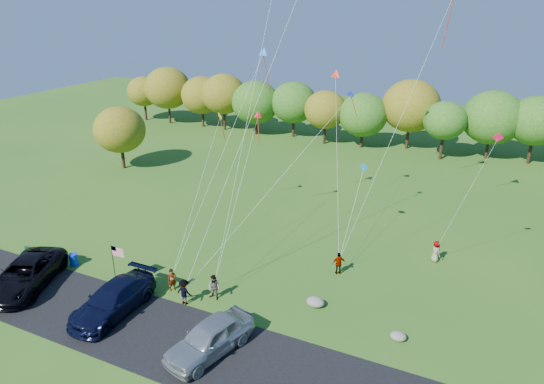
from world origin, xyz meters
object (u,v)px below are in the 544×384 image
(minivan_dark, at_px, (25,274))
(flyer_c, at_px, (184,292))
(minivan_silver, at_px, (210,338))
(flyer_a, at_px, (172,280))
(park_bench, at_px, (37,253))
(trash_barrel, at_px, (74,260))
(flyer_b, at_px, (214,287))
(flyer_d, at_px, (339,263))
(flyer_e, at_px, (436,251))
(minivan_navy, at_px, (113,300))

(minivan_dark, distance_m, flyer_c, 10.92)
(minivan_silver, relative_size, flyer_a, 3.46)
(park_bench, height_order, trash_barrel, park_bench)
(flyer_a, distance_m, flyer_b, 3.03)
(minivan_dark, xyz_separation_m, minivan_silver, (14.38, -0.28, 0.00))
(flyer_b, height_order, flyer_d, flyer_b)
(flyer_b, xyz_separation_m, flyer_d, (6.18, 6.29, -0.04))
(minivan_silver, xyz_separation_m, flyer_a, (-5.45, 4.10, -0.20))
(trash_barrel, bearing_deg, flyer_b, 3.48)
(minivan_silver, bearing_deg, flyer_d, 85.93)
(minivan_dark, height_order, trash_barrel, minivan_dark)
(park_bench, xyz_separation_m, trash_barrel, (3.09, 0.53, -0.09))
(park_bench, bearing_deg, flyer_c, -9.12)
(minivan_silver, bearing_deg, flyer_e, 73.22)
(flyer_c, relative_size, trash_barrel, 1.93)
(flyer_c, distance_m, flyer_e, 18.07)
(trash_barrel, bearing_deg, minivan_dark, -99.97)
(minivan_silver, relative_size, flyer_e, 3.32)
(minivan_navy, distance_m, park_bench, 10.06)
(flyer_a, height_order, flyer_c, flyer_c)
(flyer_e, distance_m, park_bench, 29.06)
(minivan_dark, xyz_separation_m, flyer_c, (10.52, 2.91, -0.13))
(minivan_dark, distance_m, flyer_a, 9.71)
(flyer_c, relative_size, flyer_e, 1.05)
(flyer_e, height_order, park_bench, flyer_e)
(minivan_dark, distance_m, flyer_d, 20.89)
(flyer_a, relative_size, park_bench, 0.88)
(minivan_silver, height_order, trash_barrel, minivan_silver)
(minivan_dark, relative_size, flyer_b, 3.87)
(flyer_a, xyz_separation_m, trash_barrel, (-8.32, -0.38, -0.34))
(flyer_e, bearing_deg, park_bench, 68.40)
(flyer_b, xyz_separation_m, park_bench, (-14.42, -1.22, -0.33))
(flyer_a, distance_m, trash_barrel, 8.33)
(minivan_dark, height_order, flyer_d, minivan_dark)
(minivan_silver, distance_m, park_bench, 17.17)
(park_bench, bearing_deg, flyer_a, -4.53)
(flyer_e, xyz_separation_m, park_bench, (-26.41, -12.12, -0.29))
(minivan_silver, distance_m, flyer_b, 5.04)
(minivan_silver, bearing_deg, minivan_navy, -169.11)
(minivan_silver, distance_m, trash_barrel, 14.27)
(minivan_navy, height_order, flyer_d, minivan_navy)
(park_bench, bearing_deg, trash_barrel, 0.57)
(flyer_a, xyz_separation_m, flyer_d, (9.19, 6.60, 0.03))
(minivan_dark, relative_size, park_bench, 3.70)
(flyer_a, relative_size, flyer_e, 0.96)
(flyer_c, relative_size, flyer_d, 1.04)
(flyer_b, bearing_deg, minivan_navy, -135.15)
(minivan_navy, bearing_deg, flyer_d, 42.88)
(minivan_silver, xyz_separation_m, park_bench, (-16.87, 3.19, -0.45))
(minivan_silver, distance_m, flyer_e, 18.04)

